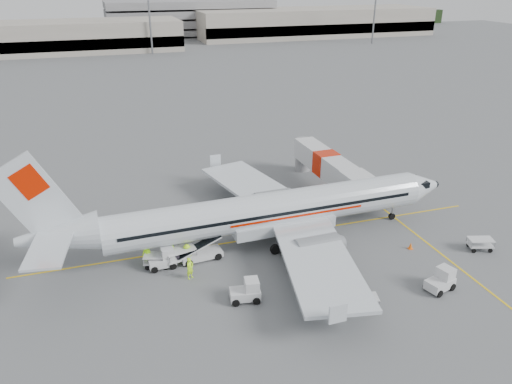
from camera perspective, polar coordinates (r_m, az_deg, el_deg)
ground at (r=46.87m, az=0.76°, el=-5.20°), size 360.00×360.00×0.00m
stripe_lead at (r=46.87m, az=0.76°, el=-5.19°), size 44.00×0.20×0.01m
stripe_cross at (r=47.01m, az=20.59°, el=-6.79°), size 0.20×20.00×0.01m
terminal_east at (r=202.52m, az=6.62°, el=18.72°), size 90.00×26.00×10.00m
parking_garage at (r=203.00m, az=-7.59°, el=19.26°), size 62.00×24.00×14.00m
treeline at (r=215.05m, az=-15.22°, el=17.85°), size 300.00×3.00×6.00m
mast_center at (r=158.23m, az=-12.08°, el=19.15°), size 3.20×1.20×22.00m
mast_east at (r=182.78m, az=13.43°, el=19.61°), size 3.20×1.20×22.00m
aircraft at (r=43.92m, az=1.63°, el=0.49°), size 39.52×31.33×10.70m
jet_bridge at (r=56.84m, az=7.97°, el=2.38°), size 3.50×16.55×4.32m
belt_loader at (r=43.13m, az=-6.34°, el=-6.15°), size 4.95×2.28×2.60m
tug_fore at (r=41.78m, az=20.32°, el=-9.40°), size 2.59×1.91×1.79m
tug_mid at (r=38.13m, az=-1.27°, el=-11.18°), size 2.45×1.64×1.76m
tug_aft at (r=42.71m, az=-10.72°, el=-7.46°), size 2.29×1.38×1.73m
cart_loaded_a at (r=43.06m, az=-11.23°, el=-7.70°), size 2.42×1.82×1.12m
cart_loaded_b at (r=43.20m, az=-8.64°, el=-7.21°), size 2.85×2.07×1.34m
cart_empty_a at (r=38.33m, az=12.21°, el=-12.24°), size 2.26×1.66×1.06m
cart_empty_b at (r=48.89m, az=24.23°, el=-5.46°), size 2.38×1.80×1.10m
cone_nose at (r=46.97m, az=17.26°, el=-5.87°), size 0.40×0.40×0.64m
cone_port at (r=60.72m, az=-2.20°, el=2.19°), size 0.42×0.42×0.69m
cone_stbd at (r=40.20m, az=11.37°, el=-10.68°), size 0.35×0.35×0.57m
crew_a at (r=40.89m, az=-7.55°, el=-8.63°), size 0.82×0.76×1.89m
crew_b at (r=43.24m, az=-12.38°, el=-7.08°), size 1.10×1.15×1.87m
crew_c at (r=43.22m, az=-7.87°, el=-6.91°), size 1.11×1.21×1.63m
crew_d at (r=43.22m, az=-9.45°, el=-7.00°), size 1.00×0.48×1.66m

